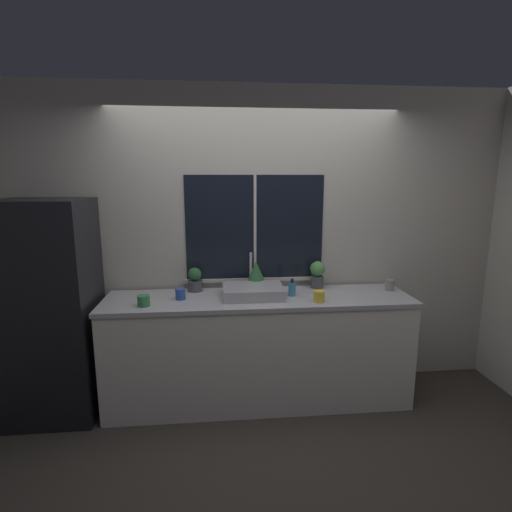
# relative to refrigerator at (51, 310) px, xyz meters

# --- Properties ---
(ground_plane) EXTENTS (14.00, 14.00, 0.00)m
(ground_plane) POSITION_rel_refrigerator_xyz_m (1.67, -0.28, -0.88)
(ground_plane) COLOR #38332D
(wall_back) EXTENTS (8.00, 0.09, 2.70)m
(wall_back) POSITION_rel_refrigerator_xyz_m (1.67, 0.39, 0.47)
(wall_back) COLOR #BCB7AD
(wall_back) RESTS_ON ground_plane
(wall_left) EXTENTS (0.06, 7.00, 2.70)m
(wall_left) POSITION_rel_refrigerator_xyz_m (-0.62, 1.22, 0.47)
(wall_left) COLOR #BCB7AD
(wall_left) RESTS_ON ground_plane
(wall_right) EXTENTS (0.06, 7.00, 2.70)m
(wall_right) POSITION_rel_refrigerator_xyz_m (3.95, 1.22, 0.47)
(wall_right) COLOR #BCB7AD
(wall_right) RESTS_ON ground_plane
(counter) EXTENTS (2.56, 0.63, 0.94)m
(counter) POSITION_rel_refrigerator_xyz_m (1.67, 0.02, -0.41)
(counter) COLOR white
(counter) RESTS_ON ground_plane
(refrigerator) EXTENTS (0.68, 0.65, 1.76)m
(refrigerator) POSITION_rel_refrigerator_xyz_m (0.00, 0.00, 0.00)
(refrigerator) COLOR black
(refrigerator) RESTS_ON ground_plane
(sink) EXTENTS (0.50, 0.44, 0.33)m
(sink) POSITION_rel_refrigerator_xyz_m (1.62, 0.04, 0.10)
(sink) COLOR #ADADB2
(sink) RESTS_ON counter
(potted_plant_left) EXTENTS (0.13, 0.13, 0.21)m
(potted_plant_left) POSITION_rel_refrigerator_xyz_m (1.13, 0.25, 0.16)
(potted_plant_left) COLOR #4C4C51
(potted_plant_left) RESTS_ON counter
(potted_plant_center) EXTENTS (0.15, 0.15, 0.25)m
(potted_plant_center) POSITION_rel_refrigerator_xyz_m (1.66, 0.25, 0.19)
(potted_plant_center) COLOR #4C4C51
(potted_plant_center) RESTS_ON counter
(potted_plant_right) EXTENTS (0.13, 0.13, 0.24)m
(potted_plant_right) POSITION_rel_refrigerator_xyz_m (2.22, 0.25, 0.19)
(potted_plant_right) COLOR #4C4C51
(potted_plant_right) RESTS_ON counter
(soap_bottle) EXTENTS (0.06, 0.06, 0.15)m
(soap_bottle) POSITION_rel_refrigerator_xyz_m (1.95, 0.02, 0.12)
(soap_bottle) COLOR teal
(soap_bottle) RESTS_ON counter
(mug_blue) EXTENTS (0.08, 0.08, 0.09)m
(mug_blue) POSITION_rel_refrigerator_xyz_m (1.02, 0.01, 0.10)
(mug_blue) COLOR #3351AD
(mug_blue) RESTS_ON counter
(mug_grey) EXTENTS (0.07, 0.07, 0.10)m
(mug_grey) POSITION_rel_refrigerator_xyz_m (2.84, 0.10, 0.11)
(mug_grey) COLOR gray
(mug_grey) RESTS_ON counter
(mug_green) EXTENTS (0.10, 0.10, 0.08)m
(mug_green) POSITION_rel_refrigerator_xyz_m (0.75, -0.13, 0.10)
(mug_green) COLOR #38844C
(mug_green) RESTS_ON counter
(mug_yellow) EXTENTS (0.09, 0.09, 0.09)m
(mug_yellow) POSITION_rel_refrigerator_xyz_m (2.14, -0.16, 0.10)
(mug_yellow) COLOR gold
(mug_yellow) RESTS_ON counter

